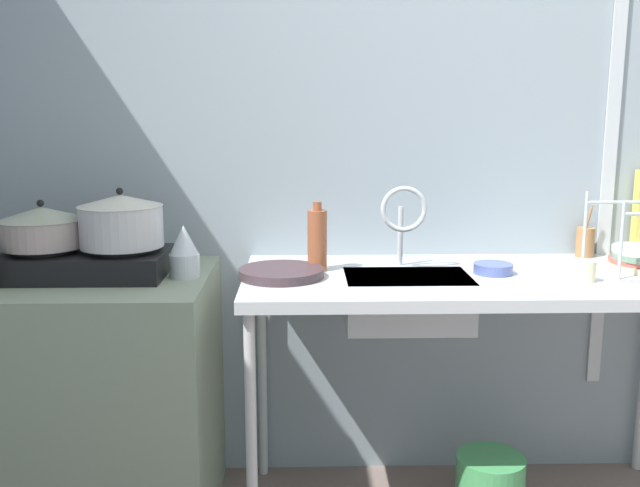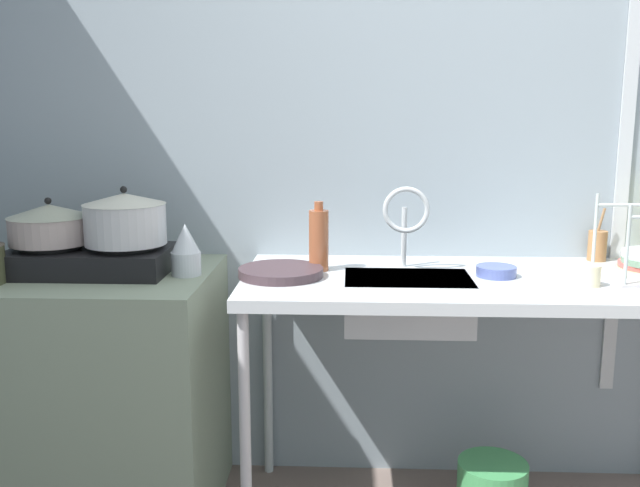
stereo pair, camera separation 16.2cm
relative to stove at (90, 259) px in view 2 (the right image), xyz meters
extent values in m
cube|color=#8B99A2|center=(1.48, 0.39, 0.29)|extent=(4.84, 0.10, 2.48)
cube|color=silver|center=(1.92, 0.33, 0.42)|extent=(0.05, 0.01, 1.98)
cube|color=gray|center=(-0.04, 0.00, -0.50)|extent=(0.92, 0.68, 0.90)
cube|color=silver|center=(1.35, 0.00, -0.07)|extent=(1.62, 0.68, 0.04)
cylinder|color=silver|center=(0.58, -0.30, -0.52)|extent=(0.04, 0.04, 0.86)
cylinder|color=silver|center=(0.58, 0.30, -0.52)|extent=(0.04, 0.04, 0.86)
cube|color=black|center=(0.00, 0.00, 0.00)|extent=(0.55, 0.31, 0.09)
cylinder|color=black|center=(-0.13, 0.00, 0.05)|extent=(0.20, 0.20, 0.02)
cylinder|color=black|center=(0.13, 0.00, 0.05)|extent=(0.20, 0.20, 0.02)
cylinder|color=#A79692|center=(-0.13, 0.00, 0.10)|extent=(0.27, 0.27, 0.09)
cone|color=#9CA28B|center=(-0.13, 0.00, 0.17)|extent=(0.28, 0.28, 0.04)
sphere|color=black|center=(-0.13, 0.00, 0.20)|extent=(0.02, 0.02, 0.02)
cylinder|color=silver|center=(0.13, 0.00, 0.13)|extent=(0.28, 0.28, 0.14)
cone|color=beige|center=(0.13, 0.00, 0.21)|extent=(0.28, 0.28, 0.04)
sphere|color=black|center=(0.13, 0.00, 0.24)|extent=(0.02, 0.02, 0.02)
cylinder|color=silver|center=(0.34, -0.02, -0.01)|extent=(0.10, 0.10, 0.08)
cone|color=silver|center=(0.34, -0.02, 0.08)|extent=(0.10, 0.10, 0.10)
cube|color=silver|center=(1.10, -0.02, -0.13)|extent=(0.43, 0.29, 0.17)
cylinder|color=silver|center=(1.10, 0.15, 0.06)|extent=(0.02, 0.02, 0.22)
torus|color=silver|center=(1.10, 0.08, 0.17)|extent=(0.16, 0.02, 0.16)
cylinder|color=#3E2E33|center=(0.67, -0.03, -0.03)|extent=(0.29, 0.29, 0.03)
cylinder|color=#B1BCB9|center=(1.78, -0.13, 0.09)|extent=(0.01, 0.01, 0.27)
cylinder|color=#B1BCB9|center=(1.78, 0.16, 0.09)|extent=(0.01, 0.01, 0.27)
cylinder|color=beige|center=(1.68, -0.11, -0.01)|extent=(0.07, 0.07, 0.07)
cylinder|color=#5160A5|center=(1.40, 0.01, -0.03)|extent=(0.14, 0.14, 0.04)
cylinder|color=#9B5332|center=(0.79, 0.07, 0.06)|extent=(0.07, 0.07, 0.21)
cylinder|color=#9B5332|center=(0.79, 0.07, 0.18)|extent=(0.03, 0.03, 0.03)
cylinder|color=#9F6D41|center=(1.83, 0.29, 0.01)|extent=(0.07, 0.07, 0.11)
cylinder|color=olive|center=(1.83, 0.29, 0.07)|extent=(0.04, 0.02, 0.17)
camera|label=1|loc=(0.74, -2.33, 0.51)|focal=39.10mm
camera|label=2|loc=(0.91, -2.33, 0.51)|focal=39.10mm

